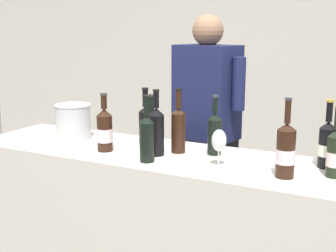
% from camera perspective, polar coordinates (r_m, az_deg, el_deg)
% --- Properties ---
extents(wall_back, '(8.00, 0.10, 2.80)m').
position_cam_1_polar(wall_back, '(4.76, 15.08, 9.08)').
color(wall_back, beige).
rests_on(wall_back, ground_plane).
extents(counter, '(2.33, 0.58, 0.98)m').
position_cam_1_polar(counter, '(2.55, 0.91, -14.25)').
color(counter, beige).
rests_on(counter, ground_plane).
extents(wine_bottle_0, '(0.07, 0.07, 0.32)m').
position_cam_1_polar(wine_bottle_0, '(2.14, 19.97, -3.11)').
color(wine_bottle_0, black).
rests_on(wine_bottle_0, counter).
extents(wine_bottle_1, '(0.08, 0.08, 0.35)m').
position_cam_1_polar(wine_bottle_1, '(2.07, 14.35, -2.93)').
color(wine_bottle_1, black).
rests_on(wine_bottle_1, counter).
extents(wine_bottle_2, '(0.08, 0.08, 0.31)m').
position_cam_1_polar(wine_bottle_2, '(2.46, -7.84, -0.49)').
color(wine_bottle_2, black).
rests_on(wine_bottle_2, counter).
extents(wine_bottle_3, '(0.08, 0.08, 0.32)m').
position_cam_1_polar(wine_bottle_3, '(2.27, 19.07, -2.12)').
color(wine_bottle_3, black).
rests_on(wine_bottle_3, counter).
extents(wine_bottle_4, '(0.07, 0.07, 0.34)m').
position_cam_1_polar(wine_bottle_4, '(2.40, 1.29, -0.33)').
color(wine_bottle_4, black).
rests_on(wine_bottle_4, counter).
extents(wine_bottle_5, '(0.08, 0.08, 0.34)m').
position_cam_1_polar(wine_bottle_5, '(2.35, -1.46, -0.50)').
color(wine_bottle_5, black).
rests_on(wine_bottle_5, counter).
extents(wine_bottle_6, '(0.07, 0.07, 0.33)m').
position_cam_1_polar(wine_bottle_6, '(2.24, -2.63, -1.33)').
color(wine_bottle_6, black).
rests_on(wine_bottle_6, counter).
extents(wine_bottle_8, '(0.07, 0.07, 0.31)m').
position_cam_1_polar(wine_bottle_8, '(2.38, 5.78, -0.77)').
color(wine_bottle_8, black).
rests_on(wine_bottle_8, counter).
extents(wine_bottle_9, '(0.08, 0.08, 0.32)m').
position_cam_1_polar(wine_bottle_9, '(2.60, -2.80, 0.41)').
color(wine_bottle_9, black).
rests_on(wine_bottle_9, counter).
extents(wine_bottle_10, '(0.07, 0.07, 0.30)m').
position_cam_1_polar(wine_bottle_10, '(2.46, -2.02, -0.41)').
color(wine_bottle_10, black).
rests_on(wine_bottle_10, counter).
extents(wine_glass, '(0.08, 0.08, 0.18)m').
position_cam_1_polar(wine_glass, '(2.18, 6.32, -2.00)').
color(wine_glass, silver).
rests_on(wine_glass, counter).
extents(ice_bucket, '(0.21, 0.21, 0.20)m').
position_cam_1_polar(ice_bucket, '(2.77, -11.66, 0.60)').
color(ice_bucket, silver).
rests_on(ice_bucket, counter).
extents(person_server, '(0.53, 0.32, 1.70)m').
position_cam_1_polar(person_server, '(2.99, 4.69, -3.22)').
color(person_server, black).
rests_on(person_server, ground_plane).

